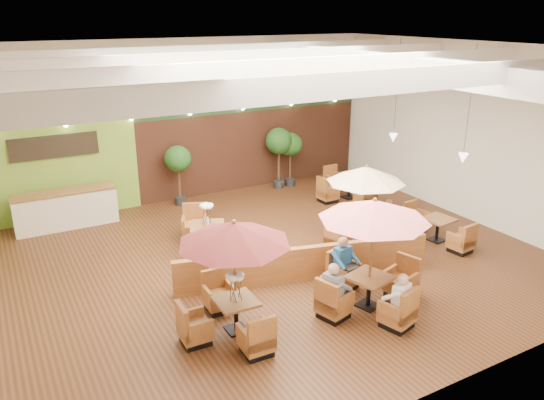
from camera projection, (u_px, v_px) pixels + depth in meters
room at (257, 118)px, 14.17m from camera, size 14.04×14.00×5.52m
service_counter at (66, 209)px, 16.27m from camera, size 3.00×0.75×1.18m
booth_divider at (305, 264)px, 13.06m from camera, size 6.33×1.76×0.90m
table_0 at (232, 253)px, 10.50m from camera, size 2.37×2.43×2.50m
table_1 at (373, 234)px, 11.44m from camera, size 2.68×2.68×2.62m
table_2 at (365, 190)px, 14.69m from camera, size 2.42×2.42×2.38m
table_3 at (208, 235)px, 14.59m from camera, size 1.19×2.91×1.58m
table_4 at (437, 230)px, 15.36m from camera, size 0.88×2.41×0.89m
table_5 at (343, 190)px, 18.79m from camera, size 1.67×2.47×0.92m
topiary_0 at (178, 161)px, 17.82m from camera, size 0.90×0.90×2.09m
topiary_1 at (279, 143)px, 19.56m from camera, size 0.99×0.99×2.29m
topiary_2 at (290, 146)px, 19.85m from camera, size 0.88×0.88×2.06m
diner_0 at (399, 295)px, 11.00m from camera, size 0.44×0.39×0.81m
diner_1 at (344, 259)px, 12.57m from camera, size 0.45×0.38×0.86m
diner_2 at (335, 285)px, 11.34m from camera, size 0.43×0.47×0.86m
diner_3 at (383, 230)px, 14.27m from camera, size 0.42×0.36×0.78m
diner_4 at (387, 215)px, 15.39m from camera, size 0.37×0.41×0.75m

